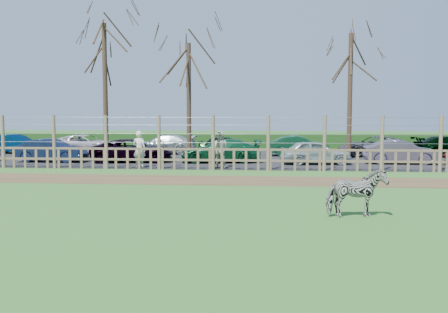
# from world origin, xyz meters

# --- Properties ---
(ground) EXTENTS (120.00, 120.00, 0.00)m
(ground) POSITION_xyz_m (0.00, 0.00, 0.00)
(ground) COLOR #5B983D
(ground) RESTS_ON ground
(dirt_strip) EXTENTS (34.00, 2.80, 0.01)m
(dirt_strip) POSITION_xyz_m (0.00, 4.50, 0.01)
(dirt_strip) COLOR brown
(dirt_strip) RESTS_ON ground
(asphalt) EXTENTS (44.00, 13.00, 0.04)m
(asphalt) POSITION_xyz_m (0.00, 14.50, 0.02)
(asphalt) COLOR #232326
(asphalt) RESTS_ON ground
(hedge) EXTENTS (46.00, 2.00, 1.10)m
(hedge) POSITION_xyz_m (0.00, 21.50, 0.55)
(hedge) COLOR #1E4716
(hedge) RESTS_ON ground
(fence) EXTENTS (30.16, 0.16, 2.50)m
(fence) POSITION_xyz_m (0.00, 8.00, 0.80)
(fence) COLOR brown
(fence) RESTS_ON ground
(tree_left) EXTENTS (4.80, 4.80, 7.88)m
(tree_left) POSITION_xyz_m (-6.50, 12.50, 5.62)
(tree_left) COLOR #3D2B1E
(tree_left) RESTS_ON ground
(tree_mid) EXTENTS (4.80, 4.80, 6.83)m
(tree_mid) POSITION_xyz_m (-2.00, 13.50, 4.87)
(tree_mid) COLOR #3D2B1E
(tree_mid) RESTS_ON ground
(tree_right) EXTENTS (4.80, 4.80, 7.35)m
(tree_right) POSITION_xyz_m (7.00, 14.00, 5.24)
(tree_right) COLOR #3D2B1E
(tree_right) RESTS_ON ground
(zebra) EXTENTS (1.56, 0.97, 1.22)m
(zebra) POSITION_xyz_m (4.69, -2.06, 0.61)
(zebra) COLOR gray
(zebra) RESTS_ON ground
(visitor_a) EXTENTS (0.68, 0.50, 1.72)m
(visitor_a) POSITION_xyz_m (-3.56, 8.49, 0.90)
(visitor_a) COLOR silver
(visitor_a) RESTS_ON asphalt
(visitor_b) EXTENTS (0.93, 0.78, 1.72)m
(visitor_b) POSITION_xyz_m (0.23, 8.67, 0.90)
(visitor_b) COLOR beige
(visitor_b) RESTS_ON asphalt
(car_1) EXTENTS (3.66, 1.33, 1.20)m
(car_1) POSITION_xyz_m (-8.85, 10.66, 0.64)
(car_1) COLOR #152247
(car_1) RESTS_ON asphalt
(car_2) EXTENTS (4.54, 2.54, 1.20)m
(car_2) POSITION_xyz_m (-4.60, 11.02, 0.64)
(car_2) COLOR black
(car_2) RESTS_ON asphalt
(car_3) EXTENTS (4.30, 2.15, 1.20)m
(car_3) POSITION_xyz_m (0.04, 11.21, 0.64)
(car_3) COLOR #105830
(car_3) RESTS_ON asphalt
(car_4) EXTENTS (3.66, 1.79, 1.20)m
(car_4) POSITION_xyz_m (4.85, 10.71, 0.64)
(car_4) COLOR #AFC6C1
(car_4) RESTS_ON asphalt
(car_5) EXTENTS (3.68, 1.37, 1.20)m
(car_5) POSITION_xyz_m (9.17, 11.32, 0.64)
(car_5) COLOR #5E5369
(car_5) RESTS_ON asphalt
(car_7) EXTENTS (3.77, 1.70, 1.20)m
(car_7) POSITION_xyz_m (-13.54, 15.81, 0.64)
(car_7) COLOR #03254E
(car_7) RESTS_ON asphalt
(car_8) EXTENTS (4.53, 2.51, 1.20)m
(car_8) POSITION_xyz_m (-9.04, 16.03, 0.64)
(car_8) COLOR silver
(car_8) RESTS_ON asphalt
(car_9) EXTENTS (4.21, 1.88, 1.20)m
(car_9) POSITION_xyz_m (-4.08, 16.33, 0.64)
(car_9) COLOR #B4C4C5
(car_9) RESTS_ON asphalt
(car_10) EXTENTS (3.58, 1.56, 1.20)m
(car_10) POSITION_xyz_m (-0.06, 15.91, 0.64)
(car_10) COLOR #1E4E21
(car_10) RESTS_ON asphalt
(car_11) EXTENTS (3.70, 1.44, 1.20)m
(car_11) POSITION_xyz_m (4.30, 15.64, 0.64)
(car_11) COLOR #134C2B
(car_11) RESTS_ON asphalt
(car_12) EXTENTS (4.38, 2.13, 1.20)m
(car_12) POSITION_xyz_m (8.80, 15.72, 0.64)
(car_12) COLOR #5D595D
(car_12) RESTS_ON asphalt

